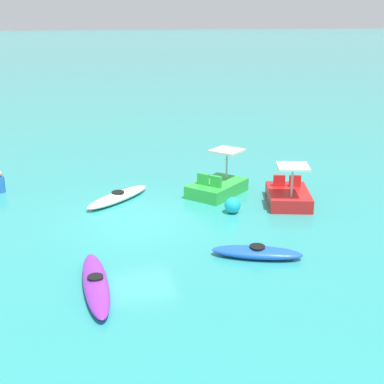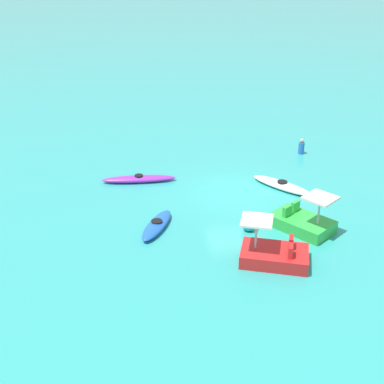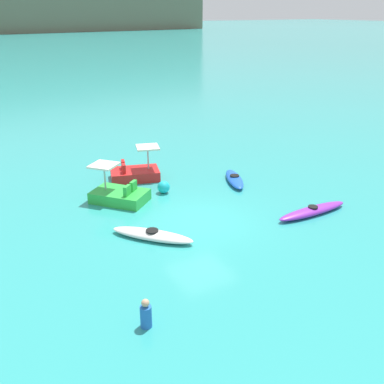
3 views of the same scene
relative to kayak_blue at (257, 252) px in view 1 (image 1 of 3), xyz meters
The scene contains 8 objects.
ground_plane 4.73m from the kayak_blue, 141.49° to the right, with size 600.00×600.00×0.00m, color teal.
kayak_blue is the anchor object (origin of this frame).
kayak_white 6.89m from the kayak_blue, 151.53° to the right, with size 2.71×2.94×0.37m.
kayak_purple 4.76m from the kayak_blue, 81.50° to the right, with size 3.58×0.65×0.37m.
pedal_boat_red 5.02m from the kayak_blue, 145.13° to the left, with size 2.74×2.15×1.68m.
pedal_boat_green 5.88m from the kayak_blue, behind, with size 2.69×2.80×1.68m.
buoy_cyan 3.73m from the kayak_blue, behind, with size 0.59×0.59×0.59m, color #19B7C6.
person_near_shore 11.30m from the kayak_blue, 137.20° to the right, with size 0.39×0.39×0.88m.
Camera 1 is at (16.72, -2.45, 6.65)m, focal length 49.25 mm.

